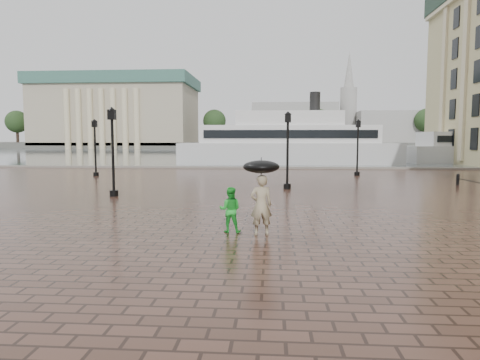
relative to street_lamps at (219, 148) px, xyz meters
The scene contains 12 objects.
ground 17.72m from the street_lamps, 85.10° to the right, with size 300.00×300.00×0.00m, color #3B241B.
harbour_water 74.55m from the street_lamps, 88.85° to the left, with size 240.00×240.00×0.00m, color #444D53.
quay_edge 14.76m from the street_lamps, 84.09° to the left, with size 80.00×0.60×0.30m, color slate.
far_shore 142.51m from the street_lamps, 89.40° to the left, with size 300.00×60.00×2.00m, color #4C4C47.
museum 138.40m from the street_lamps, 112.83° to the left, with size 57.00×32.50×26.00m.
distant_skyline 141.67m from the street_lamps, 69.46° to the left, with size 102.50×22.00×33.00m.
far_trees 120.72m from the street_lamps, 89.29° to the left, with size 188.00×8.00×13.50m.
street_lamps is the anchor object (origin of this frame).
adult_pedestrian 16.36m from the street_lamps, 78.43° to the right, with size 0.67×0.44×1.84m, color tan.
child_pedestrian 15.89m from the street_lamps, 81.65° to the right, with size 0.69×0.54×1.42m, color green.
ferry_near 24.01m from the street_lamps, 76.61° to the left, with size 26.33×7.12×8.57m.
umbrella 16.30m from the street_lamps, 78.43° to the right, with size 1.10×1.10×1.18m.
Camera 1 is at (2.08, -11.24, 2.87)m, focal length 32.00 mm.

